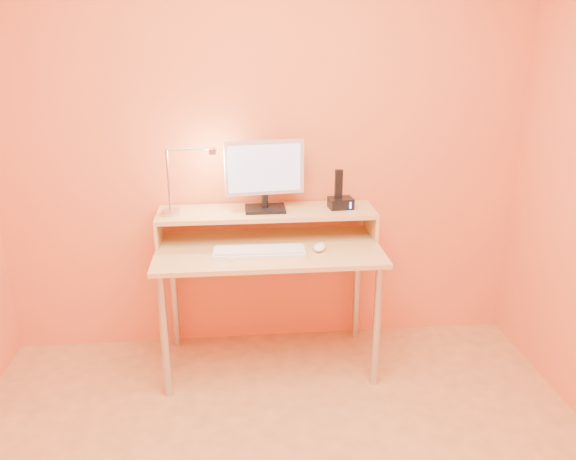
{
  "coord_description": "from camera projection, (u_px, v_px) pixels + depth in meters",
  "views": [
    {
      "loc": [
        -0.16,
        -1.62,
        1.81
      ],
      "look_at": [
        0.1,
        1.13,
        0.83
      ],
      "focal_mm": 34.92,
      "sensor_mm": 36.0,
      "label": 1
    }
  ],
  "objects": [
    {
      "name": "desk_shelf",
      "position": [
        267.0,
        212.0,
        3.09
      ],
      "size": [
        1.2,
        0.3,
        0.02
      ],
      "primitive_type": "cube",
      "color": "tan",
      "rests_on": "desk_lower"
    },
    {
      "name": "desk_leg_bl",
      "position": [
        174.0,
        293.0,
        3.31
      ],
      "size": [
        0.04,
        0.04,
        0.69
      ],
      "primitive_type": "cylinder",
      "color": "#B8B7BF",
      "rests_on": "floor"
    },
    {
      "name": "desk_leg_fl",
      "position": [
        165.0,
        337.0,
        2.84
      ],
      "size": [
        0.04,
        0.04,
        0.69
      ],
      "primitive_type": "cylinder",
      "color": "#B8B7BF",
      "rests_on": "floor"
    },
    {
      "name": "lamp_base",
      "position": [
        171.0,
        212.0,
        3.01
      ],
      "size": [
        0.1,
        0.1,
        0.02
      ],
      "primitive_type": "cylinder",
      "color": "#B8B7BF",
      "rests_on": "desk_shelf"
    },
    {
      "name": "desk_lower",
      "position": [
        269.0,
        249.0,
        3.01
      ],
      "size": [
        1.2,
        0.6,
        0.02
      ],
      "primitive_type": "cube",
      "color": "tan",
      "rests_on": "floor"
    },
    {
      "name": "phone_dock",
      "position": [
        341.0,
        203.0,
        3.12
      ],
      "size": [
        0.14,
        0.11,
        0.06
      ],
      "primitive_type": "cube",
      "rotation": [
        0.0,
        0.0,
        0.11
      ],
      "color": "black",
      "rests_on": "desk_shelf"
    },
    {
      "name": "monitor_back",
      "position": [
        264.0,
        167.0,
        3.04
      ],
      "size": [
        0.39,
        0.06,
        0.25
      ],
      "primitive_type": "cube",
      "rotation": [
        0.0,
        0.0,
        0.12
      ],
      "color": "black",
      "rests_on": "monitor_panel"
    },
    {
      "name": "lamp_arm",
      "position": [
        190.0,
        149.0,
        2.91
      ],
      "size": [
        0.24,
        0.01,
        0.01
      ],
      "primitive_type": "cylinder",
      "rotation": [
        0.0,
        1.57,
        0.0
      ],
      "color": "#B8B7BF",
      "rests_on": "lamp_post"
    },
    {
      "name": "phone_led",
      "position": [
        351.0,
        205.0,
        3.07
      ],
      "size": [
        0.01,
        0.0,
        0.04
      ],
      "primitive_type": "cube",
      "color": "#2C88FF",
      "rests_on": "phone_dock"
    },
    {
      "name": "monitor_screen",
      "position": [
        265.0,
        168.0,
        3.0
      ],
      "size": [
        0.39,
        0.05,
        0.25
      ],
      "primitive_type": "cube",
      "rotation": [
        0.0,
        0.0,
        0.12
      ],
      "color": "#ACC0E1",
      "rests_on": "monitor_panel"
    },
    {
      "name": "monitor_panel",
      "position": [
        264.0,
        168.0,
        3.02
      ],
      "size": [
        0.43,
        0.09,
        0.29
      ],
      "primitive_type": "cube",
      "rotation": [
        0.0,
        0.0,
        0.12
      ],
      "color": "silver",
      "rests_on": "monitor_neck"
    },
    {
      "name": "phone_handset",
      "position": [
        339.0,
        184.0,
        3.08
      ],
      "size": [
        0.04,
        0.03,
        0.16
      ],
      "primitive_type": "cube",
      "rotation": [
        0.0,
        0.0,
        0.11
      ],
      "color": "black",
      "rests_on": "phone_dock"
    },
    {
      "name": "wall_back",
      "position": [
        264.0,
        138.0,
        3.12
      ],
      "size": [
        3.0,
        0.04,
        2.5
      ],
      "primitive_type": "cube",
      "color": "orange",
      "rests_on": "floor"
    },
    {
      "name": "remote_control",
      "position": [
        227.0,
        254.0,
        2.88
      ],
      "size": [
        0.11,
        0.17,
        0.02
      ],
      "primitive_type": "cube",
      "rotation": [
        0.0,
        0.0,
        0.43
      ],
      "color": "white",
      "rests_on": "desk_lower"
    },
    {
      "name": "monitor_foot",
      "position": [
        265.0,
        209.0,
        3.09
      ],
      "size": [
        0.22,
        0.16,
        0.02
      ],
      "primitive_type": "cube",
      "color": "black",
      "rests_on": "desk_shelf"
    },
    {
      "name": "shelf_riser_left",
      "position": [
        159.0,
        229.0,
        3.07
      ],
      "size": [
        0.02,
        0.3,
        0.14
      ],
      "primitive_type": "cube",
      "color": "tan",
      "rests_on": "desk_lower"
    },
    {
      "name": "lamp_bulb",
      "position": [
        213.0,
        154.0,
        2.93
      ],
      "size": [
        0.03,
        0.03,
        0.0
      ],
      "primitive_type": "cylinder",
      "color": "#FFEAC6",
      "rests_on": "lamp_head"
    },
    {
      "name": "lamp_post",
      "position": [
        168.0,
        180.0,
        2.95
      ],
      "size": [
        0.01,
        0.01,
        0.33
      ],
      "primitive_type": "cylinder",
      "color": "#B8B7BF",
      "rests_on": "lamp_base"
    },
    {
      "name": "keyboard",
      "position": [
        259.0,
        252.0,
        2.9
      ],
      "size": [
        0.48,
        0.17,
        0.02
      ],
      "primitive_type": "cube",
      "rotation": [
        0.0,
        0.0,
        -0.03
      ],
      "color": "white",
      "rests_on": "desk_lower"
    },
    {
      "name": "desk_leg_br",
      "position": [
        357.0,
        286.0,
        3.41
      ],
      "size": [
        0.04,
        0.04,
        0.69
      ],
      "primitive_type": "cylinder",
      "color": "#B8B7BF",
      "rests_on": "floor"
    },
    {
      "name": "shelf_riser_right",
      "position": [
        371.0,
        223.0,
        3.17
      ],
      "size": [
        0.02,
        0.3,
        0.14
      ],
      "primitive_type": "cube",
      "color": "tan",
      "rests_on": "desk_lower"
    },
    {
      "name": "lamp_head",
      "position": [
        213.0,
        151.0,
        2.92
      ],
      "size": [
        0.04,
        0.04,
        0.03
      ],
      "primitive_type": "cylinder",
      "color": "#B8B7BF",
      "rests_on": "lamp_arm"
    },
    {
      "name": "monitor_neck",
      "position": [
        265.0,
        201.0,
        3.07
      ],
      "size": [
        0.04,
        0.04,
        0.07
      ],
      "primitive_type": "cylinder",
      "color": "black",
      "rests_on": "monitor_foot"
    },
    {
      "name": "desk_leg_fr",
      "position": [
        377.0,
        327.0,
        2.94
      ],
      "size": [
        0.04,
        0.04,
        0.69
      ],
      "primitive_type": "cylinder",
      "color": "#B8B7BF",
      "rests_on": "floor"
    },
    {
      "name": "mouse",
      "position": [
        320.0,
        247.0,
        2.95
      ],
      "size": [
        0.1,
        0.13,
        0.04
      ],
      "primitive_type": "ellipsoid",
      "rotation": [
        0.0,
        0.0,
        -0.37
      ],
      "color": "white",
      "rests_on": "desk_lower"
    }
  ]
}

